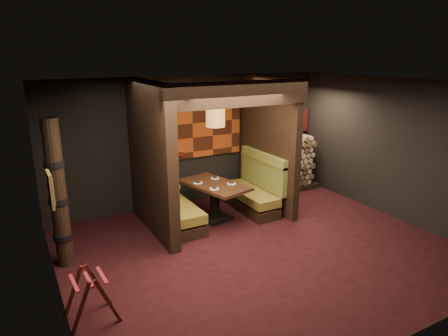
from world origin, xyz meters
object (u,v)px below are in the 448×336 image
(pendant_lamp, at_px, (215,115))
(booth_bench_left, at_px, (173,207))
(dining_table, at_px, (215,194))
(luggage_rack, at_px, (90,295))
(booth_bench_right, at_px, (254,191))
(totem_column, at_px, (58,195))
(firewood_stack, at_px, (284,163))

(pendant_lamp, bearing_deg, booth_bench_left, 170.29)
(dining_table, relative_size, luggage_rack, 2.20)
(booth_bench_right, xyz_separation_m, pendant_lamp, (-1.01, -0.15, 1.77))
(dining_table, distance_m, luggage_rack, 3.58)
(booth_bench_left, xyz_separation_m, pendant_lamp, (0.88, -0.15, 1.77))
(totem_column, bearing_deg, pendant_lamp, 7.65)
(dining_table, relative_size, firewood_stack, 0.93)
(firewood_stack, bearing_deg, totem_column, -166.81)
(booth_bench_right, relative_size, firewood_stack, 0.92)
(luggage_rack, bearing_deg, pendant_lamp, 35.48)
(dining_table, distance_m, firewood_stack, 2.50)
(booth_bench_left, bearing_deg, firewood_stack, 12.17)
(booth_bench_left, height_order, firewood_stack, firewood_stack)
(booth_bench_right, bearing_deg, pendant_lamp, -171.50)
(pendant_lamp, xyz_separation_m, luggage_rack, (-2.89, -2.06, -1.80))
(booth_bench_left, height_order, pendant_lamp, pendant_lamp)
(booth_bench_left, xyz_separation_m, booth_bench_right, (1.89, 0.00, 0.00))
(dining_table, bearing_deg, booth_bench_left, 173.47)
(booth_bench_right, relative_size, luggage_rack, 2.19)
(luggage_rack, bearing_deg, totem_column, 92.76)
(luggage_rack, xyz_separation_m, firewood_stack, (5.26, 2.91, 0.32))
(booth_bench_left, distance_m, luggage_rack, 2.99)
(booth_bench_left, relative_size, pendant_lamp, 1.76)
(booth_bench_right, distance_m, luggage_rack, 4.48)
(booth_bench_right, relative_size, dining_table, 1.00)
(booth_bench_right, bearing_deg, dining_table, -174.29)
(dining_table, bearing_deg, luggage_rack, -143.87)
(booth_bench_right, height_order, dining_table, booth_bench_right)
(pendant_lamp, bearing_deg, booth_bench_right, 8.50)
(pendant_lamp, height_order, firewood_stack, pendant_lamp)
(booth_bench_left, relative_size, firewood_stack, 0.92)
(booth_bench_left, relative_size, totem_column, 0.67)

